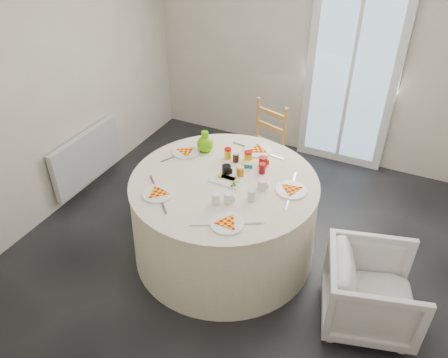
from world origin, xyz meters
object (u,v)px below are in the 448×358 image
at_px(wooden_chair, 260,148).
at_px(armchair, 374,284).
at_px(green_pitcher, 205,143).
at_px(table, 224,218).
at_px(radiator, 87,157).

height_order(wooden_chair, armchair, wooden_chair).
height_order(wooden_chair, green_pitcher, green_pitcher).
bearing_deg(wooden_chair, table, -66.83).
xyz_separation_m(radiator, wooden_chair, (1.66, 0.83, 0.09)).
relative_size(radiator, armchair, 1.46).
bearing_deg(radiator, green_pitcher, 2.82).
bearing_deg(green_pitcher, radiator, 160.87).
bearing_deg(armchair, table, 65.79).
relative_size(table, armchair, 2.39).
xyz_separation_m(radiator, green_pitcher, (1.41, 0.07, 0.49)).
bearing_deg(table, radiator, 171.18).
xyz_separation_m(armchair, green_pitcher, (-1.69, 0.56, 0.48)).
bearing_deg(wooden_chair, armchair, -24.96).
height_order(armchair, green_pitcher, green_pitcher).
height_order(table, wooden_chair, wooden_chair).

